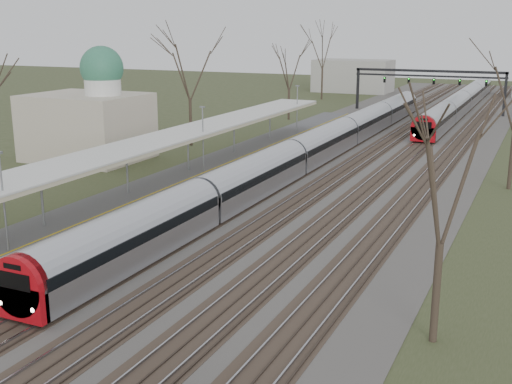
# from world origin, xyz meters

# --- Properties ---
(track_bed) EXTENTS (24.00, 160.00, 0.22)m
(track_bed) POSITION_xyz_m (0.26, 55.00, 0.06)
(track_bed) COLOR #474442
(track_bed) RESTS_ON ground
(platform) EXTENTS (3.50, 69.00, 1.00)m
(platform) POSITION_xyz_m (-9.05, 37.50, 0.50)
(platform) COLOR #9E9B93
(platform) RESTS_ON ground
(canopy) EXTENTS (4.10, 50.00, 3.11)m
(canopy) POSITION_xyz_m (-9.05, 32.99, 3.93)
(canopy) COLOR slate
(canopy) RESTS_ON platform
(dome_building) EXTENTS (10.00, 8.00, 10.30)m
(dome_building) POSITION_xyz_m (-21.71, 38.00, 3.72)
(dome_building) COLOR #C1B5A0
(dome_building) RESTS_ON ground
(signal_gantry) EXTENTS (21.00, 0.59, 6.08)m
(signal_gantry) POSITION_xyz_m (0.29, 84.99, 4.91)
(signal_gantry) COLOR black
(signal_gantry) RESTS_ON ground
(tree_west_far) EXTENTS (5.50, 5.50, 11.33)m
(tree_west_far) POSITION_xyz_m (-17.00, 48.00, 8.02)
(tree_west_far) COLOR #2D231C
(tree_west_far) RESTS_ON ground
(tree_east_near) EXTENTS (4.50, 4.50, 9.27)m
(tree_east_near) POSITION_xyz_m (13.00, 15.00, 6.55)
(tree_east_near) COLOR #2D231C
(tree_east_near) RESTS_ON ground
(train_near) EXTENTS (2.62, 75.21, 3.05)m
(train_near) POSITION_xyz_m (-2.50, 46.63, 1.48)
(train_near) COLOR #B5B7C0
(train_near) RESTS_ON ground
(train_far) EXTENTS (2.62, 60.21, 3.05)m
(train_far) POSITION_xyz_m (4.50, 88.53, 1.48)
(train_far) COLOR #B5B7C0
(train_far) RESTS_ON ground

